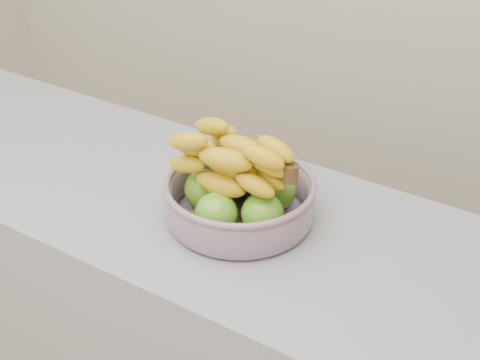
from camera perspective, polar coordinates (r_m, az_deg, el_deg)
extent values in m
cube|color=gray|center=(1.85, -4.29, -13.22)|extent=(2.00, 0.60, 0.90)
cylinder|color=#95A3B3|center=(1.48, 0.00, -3.07)|extent=(0.28, 0.28, 0.01)
torus|color=#95A3B3|center=(1.44, 0.00, -0.33)|extent=(0.33, 0.33, 0.02)
sphere|color=#3C8717|center=(1.40, -2.04, -2.85)|extent=(0.09, 0.09, 0.09)
sphere|color=#3C8717|center=(1.40, 1.94, -2.90)|extent=(0.09, 0.09, 0.09)
sphere|color=#3C8717|center=(1.48, 3.07, -0.87)|extent=(0.09, 0.09, 0.09)
sphere|color=#3C8717|center=(1.52, 0.06, 0.31)|extent=(0.09, 0.09, 0.09)
sphere|color=#3C8717|center=(1.48, -3.02, -0.81)|extent=(0.09, 0.09, 0.09)
ellipsoid|color=yellow|center=(1.40, -1.67, -0.38)|extent=(0.21, 0.06, 0.05)
ellipsoid|color=yellow|center=(1.43, -0.35, 0.51)|extent=(0.21, 0.06, 0.05)
ellipsoid|color=yellow|center=(1.47, 0.90, 1.36)|extent=(0.21, 0.09, 0.05)
ellipsoid|color=yellow|center=(1.39, -0.71, 1.21)|extent=(0.21, 0.07, 0.05)
ellipsoid|color=yellow|center=(1.43, 0.69, 2.14)|extent=(0.21, 0.10, 0.05)
ellipsoid|color=yellow|center=(1.39, 0.22, 2.78)|extent=(0.21, 0.06, 0.05)
ellipsoid|color=yellow|center=(1.35, -1.26, 1.74)|extent=(0.21, 0.08, 0.05)
cylinder|color=#462E16|center=(1.34, 4.33, 0.61)|extent=(0.03, 0.03, 0.04)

